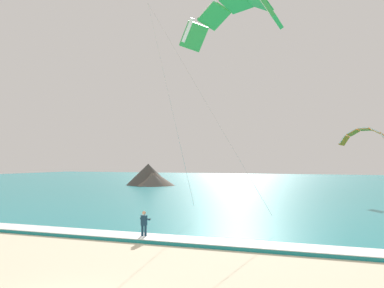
{
  "coord_description": "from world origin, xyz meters",
  "views": [
    {
      "loc": [
        8.97,
        -11.43,
        4.67
      ],
      "look_at": [
        -1.37,
        14.58,
        5.68
      ],
      "focal_mm": 41.31,
      "sensor_mm": 36.0,
      "label": 1
    }
  ],
  "objects_px": {
    "surfboard": "(144,240)",
    "kitesurfer": "(144,224)",
    "kite_primary": "(232,13)",
    "kite_distant": "(364,135)"
  },
  "relations": [
    {
      "from": "surfboard",
      "to": "kitesurfer",
      "type": "height_order",
      "value": "kitesurfer"
    },
    {
      "from": "kitesurfer",
      "to": "kite_primary",
      "type": "xyz_separation_m",
      "value": [
        3.43,
        6.54,
        14.05
      ]
    },
    {
      "from": "kitesurfer",
      "to": "kite_primary",
      "type": "height_order",
      "value": "kite_primary"
    },
    {
      "from": "kite_distant",
      "to": "kite_primary",
      "type": "bearing_deg",
      "value": -110.55
    },
    {
      "from": "kitesurfer",
      "to": "kite_distant",
      "type": "distance_m",
      "value": 32.14
    },
    {
      "from": "kite_primary",
      "to": "kite_distant",
      "type": "distance_m",
      "value": 25.27
    },
    {
      "from": "surfboard",
      "to": "kitesurfer",
      "type": "relative_size",
      "value": 0.84
    },
    {
      "from": "kite_primary",
      "to": "kite_distant",
      "type": "xyz_separation_m",
      "value": [
        8.47,
        22.6,
        -7.51
      ]
    },
    {
      "from": "kite_primary",
      "to": "kitesurfer",
      "type": "bearing_deg",
      "value": -117.71
    },
    {
      "from": "kitesurfer",
      "to": "kite_primary",
      "type": "bearing_deg",
      "value": 62.29
    }
  ]
}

